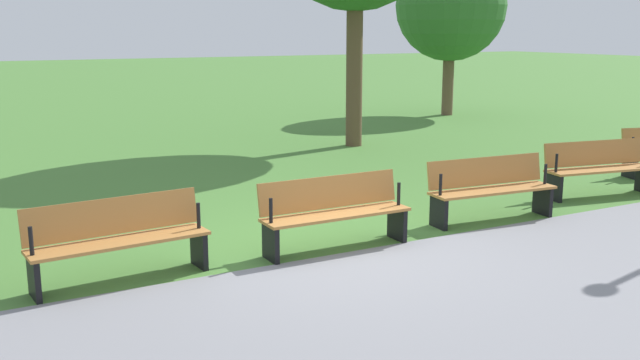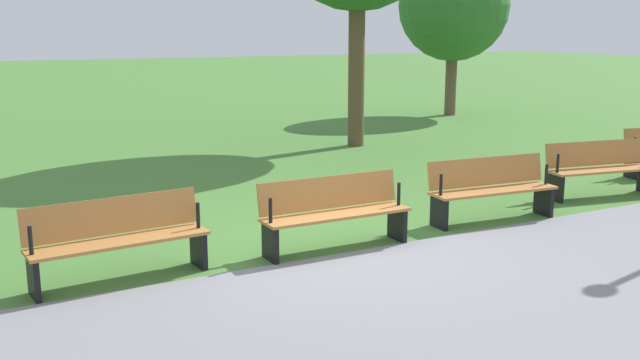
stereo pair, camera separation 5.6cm
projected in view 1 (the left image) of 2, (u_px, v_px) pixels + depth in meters
ground_plane at (337, 249)px, 8.83m from camera, size 120.00×120.00×0.00m
path_paving at (520, 347)px, 6.11m from camera, size 30.29×6.00×0.01m
bench_1 at (599, 167)px, 11.61m from camera, size 1.97×0.79×0.89m
bench_2 at (490, 187)px, 10.11m from camera, size 1.95×0.63×0.89m
bench_3 at (334, 211)px, 8.79m from camera, size 1.92×0.47×0.89m
bench_4 at (118, 238)px, 7.67m from camera, size 1.95×0.63×0.89m
tree_0 at (451, 6)px, 22.06m from camera, size 3.42×3.42×5.11m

